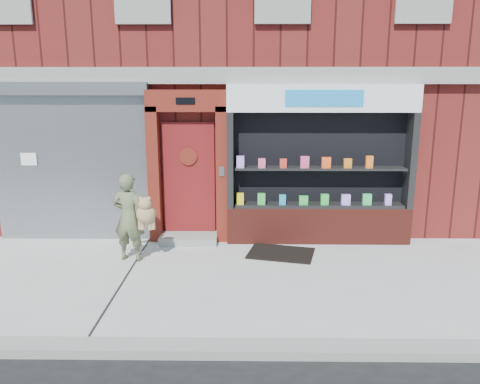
{
  "coord_description": "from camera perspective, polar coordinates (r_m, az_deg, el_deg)",
  "views": [
    {
      "loc": [
        0.36,
        -6.91,
        2.98
      ],
      "look_at": [
        0.25,
        1.0,
        1.17
      ],
      "focal_mm": 35.0,
      "sensor_mm": 36.0,
      "label": 1
    }
  ],
  "objects": [
    {
      "name": "doormat",
      "position": [
        8.55,
        5.01,
        -7.44
      ],
      "size": [
        1.31,
        1.05,
        0.03
      ],
      "primitive_type": "cube",
      "rotation": [
        0.0,
        0.0,
        -0.24
      ],
      "color": "black",
      "rests_on": "ground"
    },
    {
      "name": "pharmacy_bay",
      "position": [
        8.98,
        9.66,
        2.4
      ],
      "size": [
        3.5,
        0.41,
        3.0
      ],
      "color": "maroon",
      "rests_on": "ground"
    },
    {
      "name": "ground",
      "position": [
        7.54,
        -2.05,
        -10.41
      ],
      "size": [
        80.0,
        80.0,
        0.0
      ],
      "primitive_type": "plane",
      "color": "#9E9E99",
      "rests_on": "ground"
    },
    {
      "name": "shutter_bay",
      "position": [
        9.54,
        -19.93,
        4.53
      ],
      "size": [
        3.1,
        0.3,
        3.04
      ],
      "color": "gray",
      "rests_on": "ground"
    },
    {
      "name": "red_door_bay",
      "position": [
        8.97,
        -6.35,
        3.05
      ],
      "size": [
        1.52,
        0.58,
        2.9
      ],
      "color": "#5D170F",
      "rests_on": "ground"
    },
    {
      "name": "curb",
      "position": [
        5.6,
        -3.17,
        -18.59
      ],
      "size": [
        60.0,
        0.3,
        0.12
      ],
      "primitive_type": "cube",
      "color": "gray",
      "rests_on": "ground"
    },
    {
      "name": "woman",
      "position": [
        8.22,
        -13.13,
        -2.95
      ],
      "size": [
        0.79,
        0.49,
        1.53
      ],
      "color": "#586240",
      "rests_on": "ground"
    },
    {
      "name": "building",
      "position": [
        12.95,
        -0.87,
        17.43
      ],
      "size": [
        12.0,
        8.16,
        8.0
      ],
      "color": "#5A1614",
      "rests_on": "ground"
    }
  ]
}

